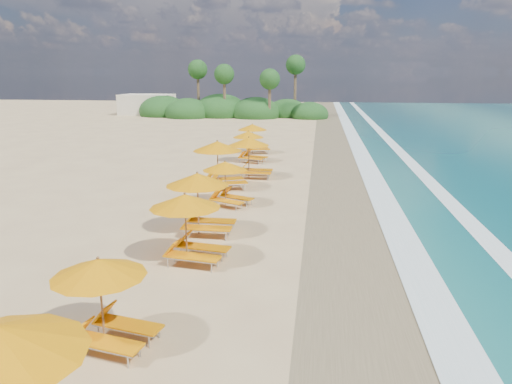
% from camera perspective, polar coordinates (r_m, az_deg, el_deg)
% --- Properties ---
extents(ground, '(160.00, 160.00, 0.00)m').
position_cam_1_polar(ground, '(19.38, 0.00, -3.44)').
color(ground, tan).
rests_on(ground, ground).
extents(wet_sand, '(4.00, 160.00, 0.01)m').
position_cam_1_polar(wet_sand, '(19.29, 11.89, -3.83)').
color(wet_sand, '#8E7D55').
rests_on(wet_sand, ground).
extents(surf_foam, '(4.00, 160.00, 0.01)m').
position_cam_1_polar(surf_foam, '(19.68, 19.77, -3.94)').
color(surf_foam, white).
rests_on(surf_foam, ground).
extents(station_2, '(2.50, 2.40, 2.06)m').
position_cam_1_polar(station_2, '(10.97, -17.29, -11.83)').
color(station_2, olive).
rests_on(station_2, ground).
extents(station_3, '(2.67, 2.54, 2.25)m').
position_cam_1_polar(station_3, '(15.06, -7.76, -3.73)').
color(station_3, olive).
rests_on(station_3, ground).
extents(station_4, '(2.51, 2.31, 2.35)m').
position_cam_1_polar(station_4, '(17.62, -6.36, -0.86)').
color(station_4, olive).
rests_on(station_4, ground).
extents(station_5, '(2.69, 2.68, 2.05)m').
position_cam_1_polar(station_5, '(21.36, -3.35, 1.37)').
color(station_5, olive).
rests_on(station_5, ground).
extents(station_6, '(3.27, 3.21, 2.54)m').
position_cam_1_polar(station_6, '(24.46, -4.13, 3.64)').
color(station_6, olive).
rests_on(station_6, ground).
extents(station_7, '(2.52, 2.32, 2.36)m').
position_cam_1_polar(station_7, '(27.09, -0.48, 4.48)').
color(station_7, olive).
rests_on(station_7, ground).
extents(station_8, '(2.68, 2.62, 2.11)m').
position_cam_1_polar(station_8, '(31.87, -0.65, 5.67)').
color(station_8, olive).
rests_on(station_8, ground).
extents(station_9, '(2.78, 2.70, 2.21)m').
position_cam_1_polar(station_9, '(35.41, -0.16, 6.62)').
color(station_9, olive).
rests_on(station_9, ground).
extents(treeline, '(25.80, 8.80, 9.74)m').
position_cam_1_polar(treeline, '(65.20, -3.42, 9.78)').
color(treeline, '#163D14').
rests_on(treeline, ground).
extents(beach_building, '(7.00, 5.00, 2.80)m').
position_cam_1_polar(beach_building, '(70.82, -12.81, 10.13)').
color(beach_building, beige).
rests_on(beach_building, ground).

